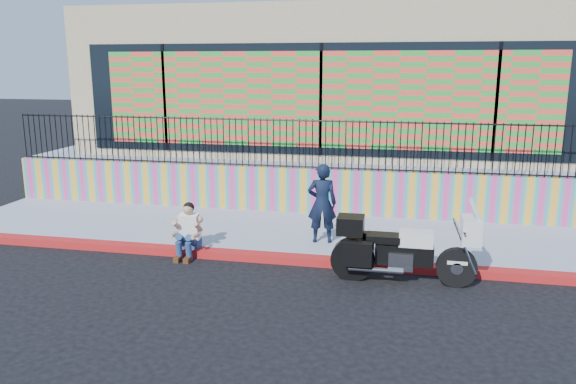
# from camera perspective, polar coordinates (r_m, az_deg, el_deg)

# --- Properties ---
(ground) EXTENTS (90.00, 90.00, 0.00)m
(ground) POSITION_cam_1_polar(r_m,az_deg,el_deg) (10.89, -0.10, -7.17)
(ground) COLOR black
(ground) RESTS_ON ground
(red_curb) EXTENTS (16.00, 0.30, 0.15)m
(red_curb) POSITION_cam_1_polar(r_m,az_deg,el_deg) (10.86, -0.10, -6.80)
(red_curb) COLOR #B60D26
(red_curb) RESTS_ON ground
(sidewalk) EXTENTS (16.00, 3.00, 0.15)m
(sidewalk) POSITION_cam_1_polar(r_m,az_deg,el_deg) (12.40, 1.48, -4.29)
(sidewalk) COLOR #949DB2
(sidewalk) RESTS_ON ground
(mural_wall) EXTENTS (16.00, 0.20, 1.10)m
(mural_wall) POSITION_cam_1_polar(r_m,az_deg,el_deg) (13.76, 2.69, 0.13)
(mural_wall) COLOR #DF3A8A
(mural_wall) RESTS_ON sidewalk
(metal_fence) EXTENTS (15.80, 0.04, 1.20)m
(metal_fence) POSITION_cam_1_polar(r_m,az_deg,el_deg) (13.56, 2.75, 4.88)
(metal_fence) COLOR black
(metal_fence) RESTS_ON mural_wall
(elevated_platform) EXTENTS (16.00, 10.00, 1.25)m
(elevated_platform) POSITION_cam_1_polar(r_m,az_deg,el_deg) (18.74, 5.19, 3.27)
(elevated_platform) COLOR #949DB2
(elevated_platform) RESTS_ON ground
(storefront_building) EXTENTS (14.00, 8.06, 4.00)m
(storefront_building) POSITION_cam_1_polar(r_m,az_deg,el_deg) (18.27, 5.28, 11.30)
(storefront_building) COLOR tan
(storefront_building) RESTS_ON elevated_platform
(police_motorcycle) EXTENTS (2.46, 0.81, 1.53)m
(police_motorcycle) POSITION_cam_1_polar(r_m,az_deg,el_deg) (9.93, 11.47, -5.52)
(police_motorcycle) COLOR black
(police_motorcycle) RESTS_ON ground
(police_officer) EXTENTS (0.65, 0.48, 1.64)m
(police_officer) POSITION_cam_1_polar(r_m,az_deg,el_deg) (11.42, 3.48, -1.15)
(police_officer) COLOR black
(police_officer) RESTS_ON sidewalk
(seated_man) EXTENTS (0.54, 0.71, 1.06)m
(seated_man) POSITION_cam_1_polar(r_m,az_deg,el_deg) (11.20, -10.21, -4.37)
(seated_man) COLOR navy
(seated_man) RESTS_ON ground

